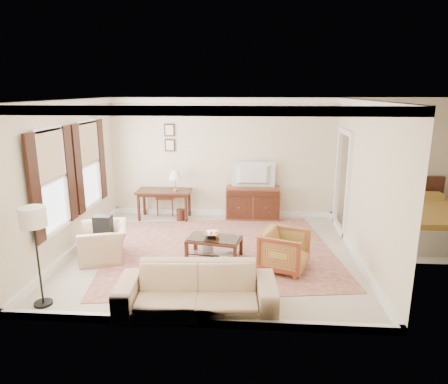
# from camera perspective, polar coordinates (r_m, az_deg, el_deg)

# --- Properties ---
(room_shell) EXTENTS (5.51, 5.01, 2.91)m
(room_shell) POSITION_cam_1_polar(r_m,az_deg,el_deg) (7.22, -1.78, 9.65)
(room_shell) COLOR beige
(room_shell) RESTS_ON ground
(annex_bedroom) EXTENTS (3.00, 2.70, 2.90)m
(annex_bedroom) POSITION_cam_1_polar(r_m,az_deg,el_deg) (9.51, 27.23, -3.93)
(annex_bedroom) COLOR beige
(annex_bedroom) RESTS_ON ground
(window_front) EXTENTS (0.12, 1.56, 1.80)m
(window_front) POSITION_cam_1_polar(r_m,az_deg,el_deg) (7.47, -23.40, 1.47)
(window_front) COLOR #CCB284
(window_front) RESTS_ON room_shell
(window_rear) EXTENTS (0.12, 1.56, 1.80)m
(window_rear) POSITION_cam_1_polar(r_m,az_deg,el_deg) (8.89, -18.74, 3.80)
(window_rear) COLOR #CCB284
(window_rear) RESTS_ON room_shell
(doorway) EXTENTS (0.10, 1.12, 2.25)m
(doorway) POSITION_cam_1_polar(r_m,az_deg,el_deg) (9.09, 16.55, 1.13)
(doorway) COLOR white
(doorway) RESTS_ON room_shell
(rug) EXTENTS (4.84, 4.31, 0.01)m
(rug) POSITION_cam_1_polar(r_m,az_deg,el_deg) (7.92, -0.60, -8.35)
(rug) COLOR maroon
(rug) RESTS_ON room_shell
(writing_desk) EXTENTS (1.30, 0.65, 0.71)m
(writing_desk) POSITION_cam_1_polar(r_m,az_deg,el_deg) (9.78, -8.55, -0.37)
(writing_desk) COLOR #441F13
(writing_desk) RESTS_ON room_shell
(desk_chair) EXTENTS (0.47, 0.47, 1.05)m
(desk_chair) POSITION_cam_1_polar(r_m,az_deg,el_deg) (10.14, -8.25, -0.28)
(desk_chair) COLOR brown
(desk_chair) RESTS_ON room_shell
(desk_lamp) EXTENTS (0.32, 0.32, 0.50)m
(desk_lamp) POSITION_cam_1_polar(r_m,az_deg,el_deg) (9.64, -6.97, 1.67)
(desk_lamp) COLOR silver
(desk_lamp) RESTS_ON writing_desk
(framed_prints) EXTENTS (0.25, 0.04, 0.68)m
(framed_prints) POSITION_cam_1_polar(r_m,az_deg,el_deg) (9.90, -7.77, 7.72)
(framed_prints) COLOR #441F13
(framed_prints) RESTS_ON room_shell
(sideboard) EXTENTS (1.29, 0.49, 0.79)m
(sideboard) POSITION_cam_1_polar(r_m,az_deg,el_deg) (9.75, 4.13, -1.55)
(sideboard) COLOR brown
(sideboard) RESTS_ON room_shell
(tv) EXTENTS (0.99, 0.57, 0.13)m
(tv) POSITION_cam_1_polar(r_m,az_deg,el_deg) (9.52, 4.23, 3.58)
(tv) COLOR black
(tv) RESTS_ON sideboard
(coffee_table) EXTENTS (1.06, 0.74, 0.41)m
(coffee_table) POSITION_cam_1_polar(r_m,az_deg,el_deg) (7.48, -1.40, -7.23)
(coffee_table) COLOR #441F13
(coffee_table) RESTS_ON room_shell
(fruit_bowl) EXTENTS (0.42, 0.42, 0.10)m
(fruit_bowl) POSITION_cam_1_polar(r_m,az_deg,el_deg) (7.49, -1.80, -5.95)
(fruit_bowl) COLOR silver
(fruit_bowl) RESTS_ON coffee_table
(book_a) EXTENTS (0.28, 0.09, 0.38)m
(book_a) POSITION_cam_1_polar(r_m,az_deg,el_deg) (7.58, -3.20, -8.14)
(book_a) COLOR brown
(book_a) RESTS_ON coffee_table
(book_b) EXTENTS (0.24, 0.19, 0.38)m
(book_b) POSITION_cam_1_polar(r_m,az_deg,el_deg) (7.37, 0.07, -8.84)
(book_b) COLOR brown
(book_b) RESTS_ON coffee_table
(striped_armchair) EXTENTS (0.92, 0.95, 0.78)m
(striped_armchair) POSITION_cam_1_polar(r_m,az_deg,el_deg) (7.08, 8.66, -8.02)
(striped_armchair) COLOR maroon
(striped_armchair) RESTS_ON room_shell
(club_armchair) EXTENTS (0.90, 1.12, 0.85)m
(club_armchair) POSITION_cam_1_polar(r_m,az_deg,el_deg) (7.78, -16.82, -6.09)
(club_armchair) COLOR tan
(club_armchair) RESTS_ON room_shell
(backpack) EXTENTS (0.33, 0.38, 0.40)m
(backpack) POSITION_cam_1_polar(r_m,az_deg,el_deg) (7.75, -16.91, -4.29)
(backpack) COLOR black
(backpack) RESTS_ON club_armchair
(sofa) EXTENTS (2.28, 0.81, 0.88)m
(sofa) POSITION_cam_1_polar(r_m,az_deg,el_deg) (5.76, -3.93, -12.80)
(sofa) COLOR tan
(sofa) RESTS_ON room_shell
(floor_lamp) EXTENTS (0.37, 0.37, 1.49)m
(floor_lamp) POSITION_cam_1_polar(r_m,az_deg,el_deg) (6.19, -25.55, -4.21)
(floor_lamp) COLOR black
(floor_lamp) RESTS_ON room_shell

